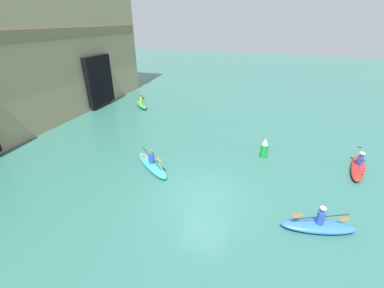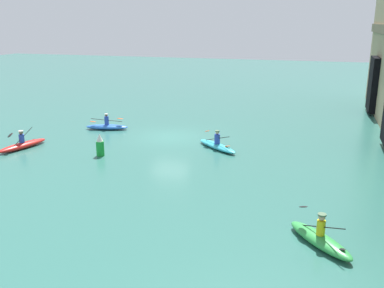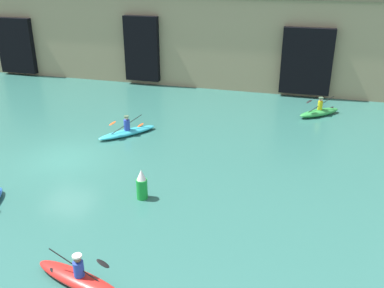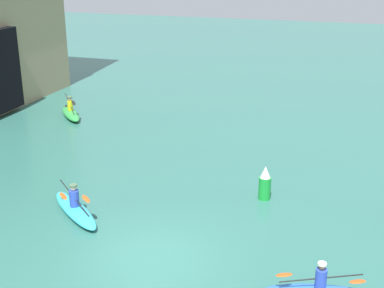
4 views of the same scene
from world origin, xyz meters
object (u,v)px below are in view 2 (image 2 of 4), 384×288
kayak_green (320,239)px  kayak_blue (107,126)px  kayak_cyan (217,145)px  kayak_red (22,145)px  marker_buoy (100,146)px

kayak_green → kayak_blue: bearing=7.5°
kayak_cyan → kayak_green: bearing=160.6°
kayak_cyan → kayak_blue: bearing=24.4°
kayak_blue → kayak_cyan: bearing=152.1°
kayak_red → marker_buoy: bearing=-74.6°
kayak_red → marker_buoy: marker_buoy is taller
kayak_green → marker_buoy: marker_buoy is taller
kayak_cyan → kayak_blue: size_ratio=1.00×
kayak_red → kayak_blue: kayak_red is taller
kayak_green → kayak_blue: (-12.59, -14.83, -0.03)m
kayak_cyan → marker_buoy: bearing=68.1°
kayak_red → marker_buoy: (-0.09, 5.25, 0.38)m
kayak_blue → marker_buoy: (5.66, 2.57, 0.39)m
kayak_green → kayak_red: bearing=26.5°
kayak_cyan → kayak_green: (10.24, 6.16, 0.03)m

